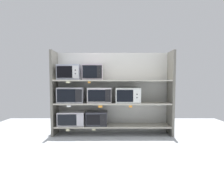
# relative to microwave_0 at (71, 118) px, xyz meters

# --- Properties ---
(ground) EXTENTS (6.44, 6.00, 0.02)m
(ground) POSITION_rel_microwave_0_xyz_m (0.88, -1.00, -0.36)
(ground) COLOR #B2B7BC
(back_panel) EXTENTS (2.64, 0.04, 1.79)m
(back_panel) POSITION_rel_microwave_0_xyz_m (0.88, 0.26, 0.54)
(back_panel) COLOR #B2B2AD
(back_panel) RESTS_ON ground
(upright_left) EXTENTS (0.05, 0.47, 1.79)m
(upright_left) POSITION_rel_microwave_0_xyz_m (-0.37, 0.00, 0.54)
(upright_left) COLOR #68645B
(upright_left) RESTS_ON ground
(upright_right) EXTENTS (0.05, 0.47, 1.79)m
(upright_right) POSITION_rel_microwave_0_xyz_m (2.13, 0.00, 0.54)
(upright_right) COLOR #68645B
(upright_right) RESTS_ON ground
(shelf_0) EXTENTS (2.44, 0.47, 0.03)m
(shelf_0) POSITION_rel_microwave_0_xyz_m (0.88, 0.00, -0.16)
(shelf_0) COLOR #ADA899
(shelf_0) RESTS_ON ground
(microwave_0) EXTENTS (0.56, 0.41, 0.29)m
(microwave_0) POSITION_rel_microwave_0_xyz_m (0.00, 0.00, 0.00)
(microwave_0) COLOR #B3B0B7
(microwave_0) RESTS_ON shelf_0
(microwave_1) EXTENTS (0.44, 0.40, 0.29)m
(microwave_1) POSITION_rel_microwave_0_xyz_m (0.54, 0.00, 0.00)
(microwave_1) COLOR #303139
(microwave_1) RESTS_ON shelf_0
(price_tag_0) EXTENTS (0.08, 0.00, 0.04)m
(price_tag_0) POSITION_rel_microwave_0_xyz_m (-0.04, -0.23, -0.20)
(price_tag_0) COLOR beige
(price_tag_1) EXTENTS (0.07, 0.00, 0.03)m
(price_tag_1) POSITION_rel_microwave_0_xyz_m (0.49, -0.23, -0.20)
(price_tag_1) COLOR beige
(shelf_1) EXTENTS (2.44, 0.47, 0.03)m
(shelf_1) POSITION_rel_microwave_0_xyz_m (0.88, 0.00, 0.33)
(shelf_1) COLOR #ADA899
(microwave_2) EXTENTS (0.54, 0.43, 0.33)m
(microwave_2) POSITION_rel_microwave_0_xyz_m (-0.01, -0.00, 0.51)
(microwave_2) COLOR #9D9DA4
(microwave_2) RESTS_ON shelf_1
(microwave_3) EXTENTS (0.51, 0.35, 0.32)m
(microwave_3) POSITION_rel_microwave_0_xyz_m (0.60, 0.00, 0.50)
(microwave_3) COLOR silver
(microwave_3) RESTS_ON shelf_1
(microwave_4) EXTENTS (0.52, 0.44, 0.32)m
(microwave_4) POSITION_rel_microwave_0_xyz_m (1.20, 0.00, 0.50)
(microwave_4) COLOR silver
(microwave_4) RESTS_ON shelf_1
(price_tag_2) EXTENTS (0.08, 0.00, 0.03)m
(price_tag_2) POSITION_rel_microwave_0_xyz_m (-0.02, -0.23, 0.29)
(price_tag_2) COLOR white
(price_tag_3) EXTENTS (0.08, 0.00, 0.04)m
(price_tag_3) POSITION_rel_microwave_0_xyz_m (0.63, -0.23, 0.28)
(price_tag_3) COLOR orange
(price_tag_4) EXTENTS (0.07, 0.00, 0.04)m
(price_tag_4) POSITION_rel_microwave_0_xyz_m (1.25, -0.23, 0.29)
(price_tag_4) COLOR orange
(shelf_2) EXTENTS (2.44, 0.47, 0.03)m
(shelf_2) POSITION_rel_microwave_0_xyz_m (0.88, 0.00, 0.81)
(shelf_2) COLOR #ADA899
(microwave_5) EXTENTS (0.47, 0.37, 0.32)m
(microwave_5) POSITION_rel_microwave_0_xyz_m (-0.04, 0.00, 0.99)
(microwave_5) COLOR #9BA0AF
(microwave_5) RESTS_ON shelf_2
(microwave_6) EXTENTS (0.42, 0.35, 0.33)m
(microwave_6) POSITION_rel_microwave_0_xyz_m (0.46, -0.00, 0.99)
(microwave_6) COLOR #BEB0BC
(microwave_6) RESTS_ON shelf_2
(price_tag_5) EXTENTS (0.09, 0.00, 0.03)m
(price_tag_5) POSITION_rel_microwave_0_xyz_m (-0.02, -0.23, 0.78)
(price_tag_5) COLOR beige
(price_tag_6) EXTENTS (0.05, 0.00, 0.03)m
(price_tag_6) POSITION_rel_microwave_0_xyz_m (0.41, -0.23, 0.78)
(price_tag_6) COLOR orange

